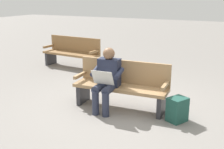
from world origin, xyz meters
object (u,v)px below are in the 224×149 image
object	(u,v)px
backpack	(177,110)
bench_far	(72,52)
bench_near	(122,84)
person_seated	(107,78)

from	to	relation	value
backpack	bench_far	world-z (taller)	bench_far
backpack	bench_near	bearing A→B (deg)	-7.80
person_seated	bench_far	size ratio (longest dim) A/B	0.64
person_seated	backpack	xyz separation A→B (m)	(-1.30, -0.09, -0.42)
bench_near	person_seated	size ratio (longest dim) A/B	1.55
bench_far	bench_near	bearing A→B (deg)	144.20
person_seated	backpack	distance (m)	1.37
person_seated	bench_far	distance (m)	3.43
bench_near	bench_far	world-z (taller)	same
person_seated	backpack	bearing A→B (deg)	-179.31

